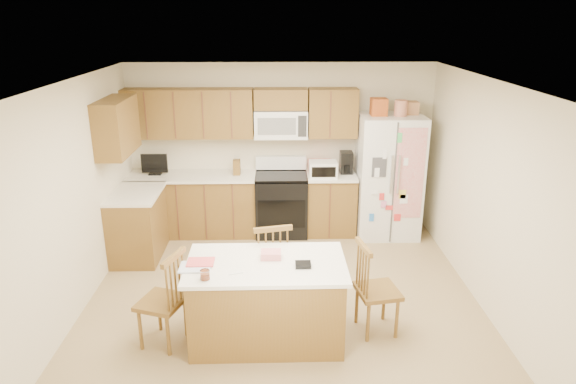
{
  "coord_description": "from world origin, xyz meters",
  "views": [
    {
      "loc": [
        -0.05,
        -5.27,
        3.14
      ],
      "look_at": [
        0.07,
        0.35,
        1.2
      ],
      "focal_mm": 32.0,
      "sensor_mm": 36.0,
      "label": 1
    }
  ],
  "objects_px": {
    "stove": "(281,203)",
    "windsor_chair_right": "(375,290)",
    "refrigerator": "(388,175)",
    "island": "(266,300)",
    "windsor_chair_back": "(270,266)",
    "windsor_chair_left": "(164,301)"
  },
  "relations": [
    {
      "from": "stove",
      "to": "windsor_chair_right",
      "type": "xyz_separation_m",
      "value": [
        0.94,
        -2.59,
        -0.0
      ]
    },
    {
      "from": "refrigerator",
      "to": "windsor_chair_right",
      "type": "relative_size",
      "value": 2.04
    },
    {
      "from": "island",
      "to": "windsor_chair_back",
      "type": "bearing_deg",
      "value": 87.02
    },
    {
      "from": "windsor_chair_right",
      "to": "refrigerator",
      "type": "bearing_deg",
      "value": 76.01
    },
    {
      "from": "island",
      "to": "windsor_chair_back",
      "type": "relative_size",
      "value": 1.57
    },
    {
      "from": "stove",
      "to": "windsor_chair_right",
      "type": "height_order",
      "value": "stove"
    },
    {
      "from": "refrigerator",
      "to": "windsor_chair_left",
      "type": "bearing_deg",
      "value": -135.49
    },
    {
      "from": "windsor_chair_right",
      "to": "island",
      "type": "bearing_deg",
      "value": -174.52
    },
    {
      "from": "island",
      "to": "windsor_chair_right",
      "type": "bearing_deg",
      "value": 5.48
    },
    {
      "from": "island",
      "to": "windsor_chair_left",
      "type": "distance_m",
      "value": 1.01
    },
    {
      "from": "windsor_chair_left",
      "to": "windsor_chair_back",
      "type": "height_order",
      "value": "windsor_chair_back"
    },
    {
      "from": "refrigerator",
      "to": "windsor_chair_right",
      "type": "height_order",
      "value": "refrigerator"
    },
    {
      "from": "stove",
      "to": "windsor_chair_left",
      "type": "relative_size",
      "value": 1.13
    },
    {
      "from": "island",
      "to": "windsor_chair_back",
      "type": "xyz_separation_m",
      "value": [
        0.03,
        0.64,
        0.05
      ]
    },
    {
      "from": "windsor_chair_left",
      "to": "windsor_chair_back",
      "type": "distance_m",
      "value": 1.26
    },
    {
      "from": "stove",
      "to": "windsor_chair_right",
      "type": "bearing_deg",
      "value": -70.08
    },
    {
      "from": "windsor_chair_right",
      "to": "windsor_chair_back",
      "type": "bearing_deg",
      "value": 153.75
    },
    {
      "from": "windsor_chair_left",
      "to": "windsor_chair_right",
      "type": "xyz_separation_m",
      "value": [
        2.12,
        0.17,
        -0.0
      ]
    },
    {
      "from": "refrigerator",
      "to": "windsor_chair_right",
      "type": "bearing_deg",
      "value": -103.99
    },
    {
      "from": "windsor_chair_left",
      "to": "stove",
      "type": "bearing_deg",
      "value": 66.89
    },
    {
      "from": "refrigerator",
      "to": "windsor_chair_back",
      "type": "height_order",
      "value": "refrigerator"
    },
    {
      "from": "island",
      "to": "windsor_chair_right",
      "type": "distance_m",
      "value": 1.12
    }
  ]
}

